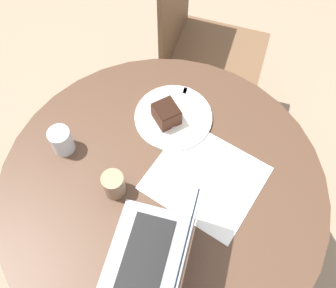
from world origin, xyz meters
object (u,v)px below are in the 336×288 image
Objects in this scene: chair at (201,46)px; plate at (173,117)px; laptop at (155,262)px; coffee_glass at (114,184)px.

plate is (0.25, -0.48, 0.22)m from chair.
plate is 0.68× the size of laptop.
chair is at bearing 117.80° from plate.
coffee_glass is (0.04, -0.31, 0.04)m from plate.
laptop is at bearing -19.29° from coffee_glass.
coffee_glass is at bearing -82.70° from plate.
laptop reaches higher than plate.
chair is 11.72× the size of coffee_glass.
plate is 3.01× the size of coffee_glass.
coffee_glass is (0.29, -0.79, 0.26)m from chair.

